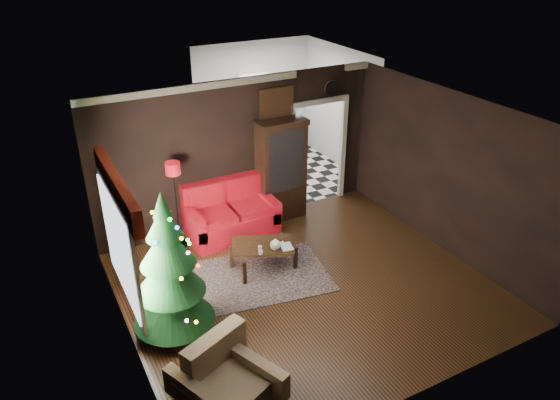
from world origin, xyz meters
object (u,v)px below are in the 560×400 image
floor_lamp (177,205)px  kitchen_table (276,167)px  loveseat (231,211)px  teapot (275,245)px  christmas_tree (169,269)px  armchair (227,386)px  coffee_table (263,256)px  wall_clock (332,88)px  curio_cabinet (281,172)px

floor_lamp → kitchen_table: bearing=29.7°
loveseat → teapot: bearing=-84.8°
loveseat → teapot: 1.50m
christmas_tree → teapot: (1.89, 0.57, -0.49)m
armchair → christmas_tree: bearing=70.4°
loveseat → coffee_table: loveseat is taller
loveseat → floor_lamp: floor_lamp is taller
coffee_table → teapot: size_ratio=5.21×
loveseat → wall_clock: (2.35, 0.40, 1.88)m
curio_cabinet → coffee_table: size_ratio=1.87×
curio_cabinet → floor_lamp: (-2.13, -0.16, -0.12)m
coffee_table → armchair: bearing=-124.2°
christmas_tree → kitchen_table: bearing=46.2°
loveseat → coffee_table: (0.03, -1.25, -0.26)m
kitchen_table → coffee_table: bearing=-121.4°
curio_cabinet → kitchen_table: (0.65, 1.43, -0.57)m
floor_lamp → loveseat: bearing=-3.5°
armchair → teapot: armchair is taller
wall_clock → armchair: bearing=-134.1°
curio_cabinet → teapot: bearing=-120.7°
floor_lamp → coffee_table: floor_lamp is taller
armchair → kitchen_table: bearing=34.8°
coffee_table → loveseat: bearing=91.2°
curio_cabinet → christmas_tree: bearing=-141.9°
loveseat → curio_cabinet: (1.15, 0.22, 0.45)m
coffee_table → wall_clock: 3.57m
wall_clock → kitchen_table: (-0.55, 1.25, -2.00)m
curio_cabinet → teapot: (-1.02, -1.71, -0.39)m
floor_lamp → teapot: (1.12, -1.55, -0.27)m
christmas_tree → kitchen_table: christmas_tree is taller
loveseat → kitchen_table: size_ratio=2.27×
coffee_table → kitchen_table: 3.40m
loveseat → kitchen_table: 2.45m
floor_lamp → kitchen_table: floor_lamp is taller
curio_cabinet → floor_lamp: 2.14m
floor_lamp → teapot: size_ratio=8.28×
teapot → kitchen_table: bearing=62.0°
curio_cabinet → floor_lamp: curio_cabinet is taller
loveseat → armchair: bearing=-114.0°
loveseat → kitchen_table: (1.80, 1.65, -0.12)m
floor_lamp → kitchen_table: (2.78, 1.59, -0.45)m
loveseat → teapot: loveseat is taller
teapot → kitchen_table: size_ratio=0.26×
teapot → coffee_table: bearing=114.7°
curio_cabinet → coffee_table: curio_cabinet is taller
armchair → teapot: 2.89m
kitchen_table → armchair: bearing=-122.7°
loveseat → floor_lamp: size_ratio=1.06×
teapot → wall_clock: bearing=40.4°
armchair → wall_clock: size_ratio=2.94×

